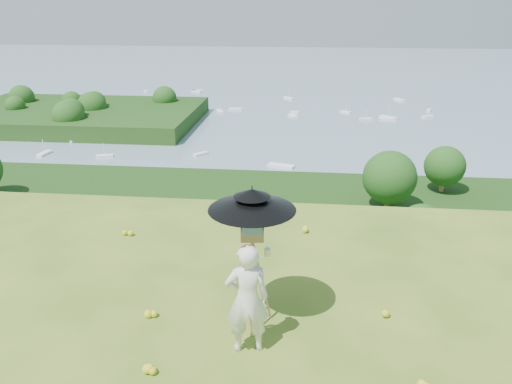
# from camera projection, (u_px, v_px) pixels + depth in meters

# --- Properties ---
(forest_slope) EXTENTS (140.00, 56.00, 22.00)m
(forest_slope) POSITION_uv_depth(u_px,v_px,m) (278.00, 368.00, 48.91)
(forest_slope) COLOR black
(forest_slope) RESTS_ON bay_water
(shoreline_tier) EXTENTS (170.00, 28.00, 8.00)m
(shoreline_tier) POSITION_uv_depth(u_px,v_px,m) (291.00, 246.00, 88.57)
(shoreline_tier) COLOR slate
(shoreline_tier) RESTS_ON bay_water
(bay_water) EXTENTS (700.00, 700.00, 0.00)m
(bay_water) POSITION_uv_depth(u_px,v_px,m) (304.00, 86.00, 241.10)
(bay_water) COLOR slate
(bay_water) RESTS_ON ground
(peninsula) EXTENTS (90.00, 60.00, 12.00)m
(peninsula) POSITION_uv_depth(u_px,v_px,m) (77.00, 108.00, 167.50)
(peninsula) COLOR black
(peninsula) RESTS_ON bay_water
(slope_trees) EXTENTS (110.00, 50.00, 6.00)m
(slope_trees) POSITION_uv_depth(u_px,v_px,m) (280.00, 240.00, 43.90)
(slope_trees) COLOR #244815
(slope_trees) RESTS_ON forest_slope
(harbor_town) EXTENTS (110.00, 22.00, 5.00)m
(harbor_town) POSITION_uv_depth(u_px,v_px,m) (292.00, 212.00, 86.24)
(harbor_town) COLOR beige
(harbor_town) RESTS_ON shoreline_tier
(moored_boats) EXTENTS (140.00, 140.00, 0.70)m
(moored_boats) POSITION_uv_depth(u_px,v_px,m) (263.00, 122.00, 168.79)
(moored_boats) COLOR white
(moored_boats) RESTS_ON bay_water
(painter) EXTENTS (0.68, 0.52, 1.67)m
(painter) POSITION_uv_depth(u_px,v_px,m) (247.00, 299.00, 6.88)
(painter) COLOR white
(painter) RESTS_ON ground
(field_easel) EXTENTS (0.73, 0.73, 1.77)m
(field_easel) POSITION_uv_depth(u_px,v_px,m) (252.00, 273.00, 7.43)
(field_easel) COLOR #97693F
(field_easel) RESTS_ON ground
(sun_umbrella) EXTENTS (1.48, 1.48, 0.81)m
(sun_umbrella) POSITION_uv_depth(u_px,v_px,m) (252.00, 213.00, 7.11)
(sun_umbrella) COLOR black
(sun_umbrella) RESTS_ON field_easel
(painter_cap) EXTENTS (0.24, 0.26, 0.10)m
(painter_cap) POSITION_uv_depth(u_px,v_px,m) (247.00, 248.00, 6.60)
(painter_cap) COLOR #D27573
(painter_cap) RESTS_ON painter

